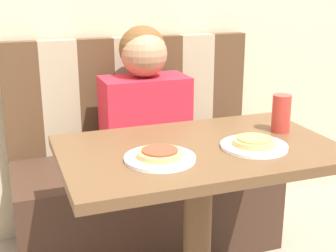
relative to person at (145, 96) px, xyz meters
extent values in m
cube|color=#382319|center=(0.00, 0.00, -0.53)|extent=(1.23, 0.53, 0.46)
cube|color=#4C331E|center=(-0.53, 0.23, -0.03)|extent=(0.18, 0.07, 0.55)
cube|color=tan|center=(-0.35, 0.23, -0.03)|extent=(0.18, 0.07, 0.55)
cube|color=#4C331E|center=(-0.18, 0.23, -0.03)|extent=(0.18, 0.07, 0.55)
cube|color=tan|center=(0.00, 0.23, -0.03)|extent=(0.18, 0.07, 0.55)
cube|color=#4C331E|center=(0.18, 0.23, -0.03)|extent=(0.18, 0.07, 0.55)
cube|color=tan|center=(0.35, 0.23, -0.03)|extent=(0.18, 0.07, 0.55)
cube|color=#4C331E|center=(0.53, 0.23, -0.03)|extent=(0.18, 0.07, 0.55)
cube|color=brown|center=(0.00, -0.62, -0.05)|extent=(0.93, 0.59, 0.03)
cylinder|color=brown|center=(0.00, -0.62, -0.42)|extent=(0.10, 0.10, 0.69)
cube|color=red|center=(0.00, 0.00, -0.11)|extent=(0.39, 0.22, 0.40)
sphere|color=#9E7051|center=(0.00, 0.00, 0.19)|extent=(0.21, 0.21, 0.21)
sphere|color=brown|center=(0.00, 0.02, 0.21)|extent=(0.21, 0.21, 0.21)
cylinder|color=white|center=(-0.17, -0.70, -0.03)|extent=(0.22, 0.22, 0.01)
cylinder|color=white|center=(0.17, -0.70, -0.03)|extent=(0.22, 0.22, 0.01)
cylinder|color=tan|center=(-0.17, -0.70, -0.01)|extent=(0.14, 0.14, 0.02)
cylinder|color=#B73823|center=(-0.17, -0.70, 0.00)|extent=(0.11, 0.11, 0.01)
cylinder|color=tan|center=(0.17, -0.70, -0.01)|extent=(0.14, 0.14, 0.02)
cylinder|color=gold|center=(0.17, -0.70, 0.00)|extent=(0.11, 0.11, 0.01)
cylinder|color=#B23328|center=(0.35, -0.57, 0.04)|extent=(0.07, 0.07, 0.14)
camera|label=1|loc=(-0.61, -1.99, 0.50)|focal=50.00mm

